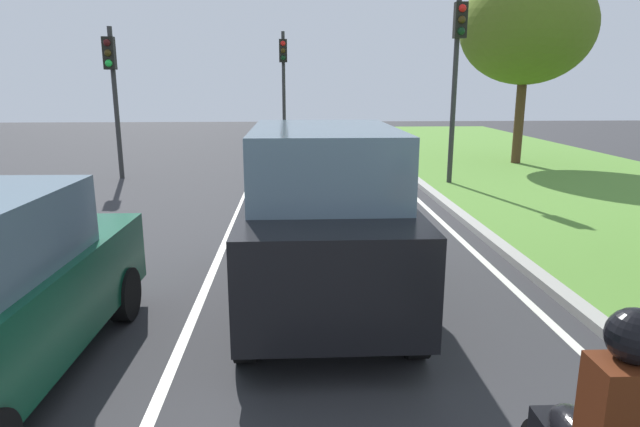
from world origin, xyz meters
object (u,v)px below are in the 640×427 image
object	(u,v)px
tree_roadside_far	(527,28)
traffic_light_near_right	(457,58)
car_suv_ahead	(323,215)
rider_person	(624,412)
traffic_light_overhead_left	(112,78)
traffic_light_far_median	(283,72)

from	to	relation	value
tree_roadside_far	traffic_light_near_right	bearing A→B (deg)	-131.87
car_suv_ahead	tree_roadside_far	xyz separation A→B (m)	(7.48, 12.03, 3.44)
car_suv_ahead	traffic_light_near_right	distance (m)	9.41
rider_person	traffic_light_overhead_left	size ratio (longest dim) A/B	0.27
traffic_light_near_right	traffic_light_overhead_left	world-z (taller)	traffic_light_near_right
traffic_light_near_right	tree_roadside_far	distance (m)	5.29
rider_person	traffic_light_overhead_left	distance (m)	15.71
car_suv_ahead	traffic_light_overhead_left	bearing A→B (deg)	119.90
tree_roadside_far	car_suv_ahead	bearing A→B (deg)	-121.88
traffic_light_near_right	car_suv_ahead	bearing A→B (deg)	-116.24
rider_person	tree_roadside_far	world-z (taller)	tree_roadside_far
car_suv_ahead	tree_roadside_far	world-z (taller)	tree_roadside_far
rider_person	traffic_light_overhead_left	world-z (taller)	traffic_light_overhead_left
traffic_light_far_median	traffic_light_near_right	bearing A→B (deg)	-59.54
traffic_light_near_right	traffic_light_far_median	world-z (taller)	traffic_light_near_right
traffic_light_near_right	traffic_light_overhead_left	bearing A→B (deg)	170.99
rider_person	traffic_light_near_right	distance (m)	13.01
traffic_light_near_right	traffic_light_overhead_left	distance (m)	9.74
traffic_light_near_right	traffic_light_far_median	bearing A→B (deg)	120.46
traffic_light_overhead_left	tree_roadside_far	size ratio (longest dim) A/B	0.67
car_suv_ahead	rider_person	size ratio (longest dim) A/B	3.87
traffic_light_overhead_left	traffic_light_far_median	size ratio (longest dim) A/B	0.90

